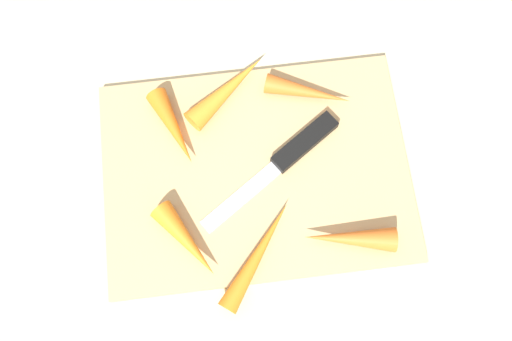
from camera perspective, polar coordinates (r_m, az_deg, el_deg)
The scene contains 9 objects.
ground_plane at distance 0.65m, azimuth 0.00°, elevation -0.29°, with size 1.40×1.40×0.00m, color #C6B793.
cutting_board at distance 0.64m, azimuth 0.00°, elevation -0.15°, with size 0.36×0.26×0.01m, color tan.
knife at distance 0.64m, azimuth 4.30°, elevation 2.26°, with size 0.18×0.13×0.01m.
carrot_shortest at distance 0.61m, azimuth -7.36°, elevation -7.40°, with size 0.03×0.03×0.10m, color orange.
carrot_short at distance 0.65m, azimuth -8.73°, elevation 4.50°, with size 0.03×0.03×0.10m, color orange.
carrot_longest at distance 0.60m, azimuth 0.18°, elevation -8.93°, with size 0.02×0.02×0.13m, color orange.
carrot_medium_short at distance 0.61m, azimuth 9.90°, elevation -7.10°, with size 0.03×0.03×0.10m, color orange.
carrot_long at distance 0.66m, azimuth -3.09°, elevation 8.52°, with size 0.03×0.03×0.12m, color orange.
carrot_medium_long at distance 0.66m, azimuth 5.52°, elevation 8.28°, with size 0.02×0.02×0.10m, color orange.
Camera 1 is at (-0.02, -0.17, 0.62)m, focal length 37.75 mm.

